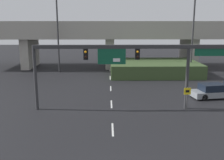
# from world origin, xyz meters

# --- Properties ---
(lane_markings) EXTENTS (0.14, 32.48, 0.01)m
(lane_markings) POSITION_xyz_m (0.00, 16.39, 0.00)
(lane_markings) COLOR silver
(lane_markings) RESTS_ON ground
(signal_gantry) EXTENTS (17.40, 0.44, 5.75)m
(signal_gantry) POSITION_xyz_m (1.43, 11.96, 4.72)
(signal_gantry) COLOR #2D2D30
(signal_gantry) RESTS_ON ground
(speed_limit_sign) EXTENTS (0.60, 0.11, 2.16)m
(speed_limit_sign) POSITION_xyz_m (6.55, 11.29, 1.42)
(speed_limit_sign) COLOR #4C4C4C
(speed_limit_sign) RESTS_ON ground
(highway_light_pole_near) EXTENTS (0.70, 0.36, 14.40)m
(highway_light_pole_near) POSITION_xyz_m (-7.87, 29.76, 7.58)
(highway_light_pole_near) COLOR #2D2D30
(highway_light_pole_near) RESTS_ON ground
(highway_light_pole_far) EXTENTS (0.70, 0.36, 14.72)m
(highway_light_pole_far) POSITION_xyz_m (11.84, 27.23, 7.74)
(highway_light_pole_far) COLOR #2D2D30
(highway_light_pole_far) RESTS_ON ground
(overpass_bridge) EXTENTS (48.52, 8.35, 7.78)m
(overpass_bridge) POSITION_xyz_m (0.00, 34.77, 5.44)
(overpass_bridge) COLOR #A39E93
(overpass_bridge) RESTS_ON ground
(grass_embankment) EXTENTS (12.87, 8.93, 1.88)m
(grass_embankment) POSITION_xyz_m (6.55, 28.04, 0.94)
(grass_embankment) COLOR #384C28
(grass_embankment) RESTS_ON ground
(parked_sedan_near_right) EXTENTS (4.77, 2.56, 1.46)m
(parked_sedan_near_right) POSITION_xyz_m (10.51, 15.44, 0.67)
(parked_sedan_near_right) COLOR gray
(parked_sedan_near_right) RESTS_ON ground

